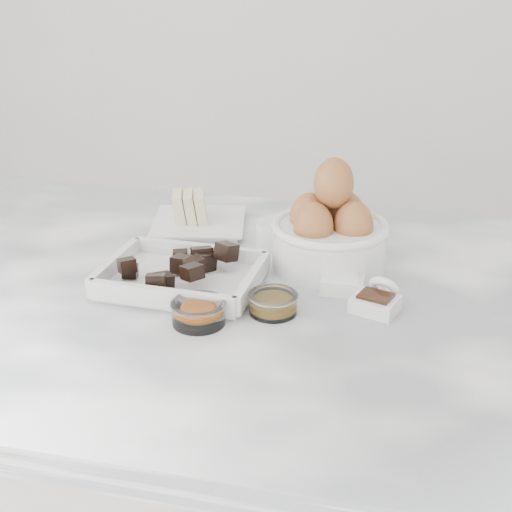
{
  "coord_description": "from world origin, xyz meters",
  "views": [
    {
      "loc": [
        0.24,
        -0.9,
        1.4
      ],
      "look_at": [
        0.02,
        0.03,
        0.98
      ],
      "focal_mm": 50.0,
      "sensor_mm": 36.0,
      "label": 1
    }
  ],
  "objects": [
    {
      "name": "marble_slab",
      "position": [
        0.0,
        0.0,
        0.92
      ],
      "size": [
        1.2,
        0.8,
        0.04
      ],
      "primitive_type": "cube",
      "color": "white",
      "rests_on": "cabinet"
    },
    {
      "name": "chocolate_dish",
      "position": [
        -0.08,
        -0.01,
        0.96
      ],
      "size": [
        0.23,
        0.18,
        0.06
      ],
      "color": "white",
      "rests_on": "marble_slab"
    },
    {
      "name": "butter_plate",
      "position": [
        -0.13,
        0.22,
        0.96
      ],
      "size": [
        0.19,
        0.19,
        0.06
      ],
      "color": "white",
      "rests_on": "marble_slab"
    },
    {
      "name": "sugar_ramekin",
      "position": [
        0.02,
        0.16,
        0.96
      ],
      "size": [
        0.07,
        0.07,
        0.04
      ],
      "color": "white",
      "rests_on": "marble_slab"
    },
    {
      "name": "egg_bowl",
      "position": [
        0.12,
        0.11,
        1.0
      ],
      "size": [
        0.18,
        0.18,
        0.17
      ],
      "color": "white",
      "rests_on": "marble_slab"
    },
    {
      "name": "honey_bowl",
      "position": [
        0.07,
        -0.06,
        0.96
      ],
      "size": [
        0.07,
        0.07,
        0.03
      ],
      "color": "white",
      "rests_on": "marble_slab"
    },
    {
      "name": "zest_bowl",
      "position": [
        -0.02,
        -0.11,
        0.96
      ],
      "size": [
        0.07,
        0.07,
        0.03
      ],
      "color": "white",
      "rests_on": "marble_slab"
    },
    {
      "name": "vanilla_spoon",
      "position": [
        0.2,
        -0.02,
        0.96
      ],
      "size": [
        0.07,
        0.09,
        0.05
      ],
      "color": "white",
      "rests_on": "marble_slab"
    },
    {
      "name": "salt_spoon",
      "position": [
        0.15,
        0.03,
        0.96
      ],
      "size": [
        0.06,
        0.08,
        0.05
      ],
      "color": "white",
      "rests_on": "marble_slab"
    }
  ]
}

